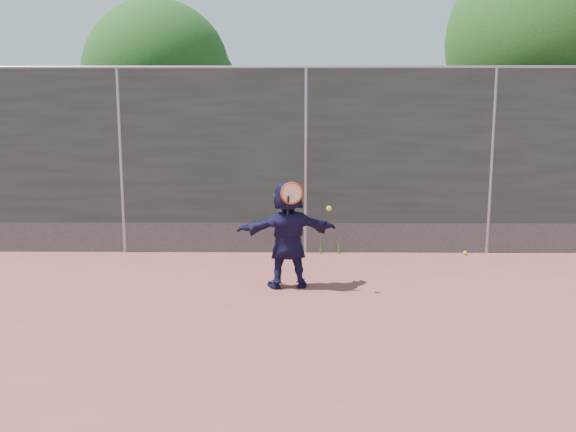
{
  "coord_description": "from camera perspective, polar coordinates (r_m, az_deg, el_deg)",
  "views": [
    {
      "loc": [
        -0.17,
        -6.87,
        2.45
      ],
      "look_at": [
        -0.26,
        1.49,
        0.97
      ],
      "focal_mm": 40.0,
      "sensor_mm": 36.0,
      "label": 1
    }
  ],
  "objects": [
    {
      "name": "fence",
      "position": [
        10.41,
        1.58,
        5.27
      ],
      "size": [
        20.0,
        0.06,
        3.03
      ],
      "color": "#38423D",
      "rests_on": "ground"
    },
    {
      "name": "tree_right",
      "position": [
        13.56,
        22.28,
        13.73
      ],
      "size": [
        3.78,
        3.6,
        5.39
      ],
      "color": "#382314",
      "rests_on": "ground"
    },
    {
      "name": "ground",
      "position": [
        7.3,
        1.97,
        -9.58
      ],
      "size": [
        80.0,
        80.0,
        0.0
      ],
      "primitive_type": "plane",
      "color": "#9E4C42",
      "rests_on": "ground"
    },
    {
      "name": "player",
      "position": [
        8.54,
        -0.0,
        -1.6
      ],
      "size": [
        1.4,
        0.65,
        1.45
      ],
      "primitive_type": "imported",
      "rotation": [
        0.0,
        0.0,
        3.31
      ],
      "color": "#161438",
      "rests_on": "ground"
    },
    {
      "name": "ball_ground",
      "position": [
        10.85,
        15.47,
        -3.18
      ],
      "size": [
        0.07,
        0.07,
        0.07
      ],
      "primitive_type": "sphere",
      "color": "#B8D930",
      "rests_on": "ground"
    },
    {
      "name": "tree_left",
      "position": [
        13.69,
        -10.87,
        11.93
      ],
      "size": [
        3.15,
        3.0,
        4.53
      ],
      "color": "#382314",
      "rests_on": "ground"
    },
    {
      "name": "swing_action",
      "position": [
        8.24,
        0.65,
        1.79
      ],
      "size": [
        0.66,
        0.2,
        0.51
      ],
      "color": "#C73D12",
      "rests_on": "ground"
    },
    {
      "name": "weed_clump",
      "position": [
        10.52,
        3.16,
        -2.68
      ],
      "size": [
        0.68,
        0.07,
        0.3
      ],
      "color": "#387226",
      "rests_on": "ground"
    }
  ]
}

